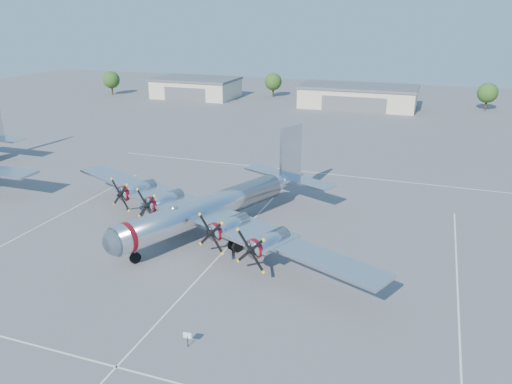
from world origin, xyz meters
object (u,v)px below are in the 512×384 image
(hangar_west, at_px, (196,88))
(hangar_center, at_px, (358,96))
(tree_west, at_px, (273,82))
(tree_east, at_px, (488,93))
(info_placard, at_px, (187,337))
(main_bomber_b29, at_px, (215,231))
(tree_far_west, at_px, (111,80))

(hangar_west, xyz_separation_m, hangar_center, (45.00, -0.00, -0.00))
(hangar_west, relative_size, tree_west, 3.40)
(tree_east, xyz_separation_m, info_placard, (-26.44, -106.39, -3.39))
(hangar_west, relative_size, info_placard, 19.03)
(hangar_center, height_order, tree_east, tree_east)
(hangar_west, xyz_separation_m, main_bomber_b29, (42.15, -81.23, -2.71))
(tree_west, relative_size, main_bomber_b29, 0.15)
(hangar_west, height_order, tree_east, tree_east)
(tree_east, bearing_deg, hangar_west, -175.40)
(hangar_west, bearing_deg, tree_east, 4.60)
(tree_far_west, height_order, info_placard, tree_far_west)
(hangar_center, bearing_deg, hangar_west, 180.00)
(hangar_center, relative_size, main_bomber_b29, 0.65)
(tree_east, height_order, info_placard, tree_east)
(hangar_west, bearing_deg, main_bomber_b29, -62.57)
(main_bomber_b29, bearing_deg, hangar_west, 140.94)
(tree_far_west, xyz_separation_m, main_bomber_b29, (67.15, -77.26, -4.22))
(main_bomber_b29, bearing_deg, tree_east, 92.88)
(hangar_center, xyz_separation_m, tree_far_west, (-70.00, -3.96, 1.51))
(hangar_center, distance_m, tree_east, 30.64)
(tree_west, xyz_separation_m, main_bomber_b29, (22.15, -89.26, -4.22))
(tree_far_west, bearing_deg, info_placard, -52.65)
(tree_far_west, relative_size, info_placard, 5.59)
(tree_far_west, bearing_deg, tree_east, 5.71)
(tree_far_west, distance_m, tree_east, 100.50)
(tree_far_west, bearing_deg, tree_west, 14.93)
(tree_east, distance_m, main_bomber_b29, 93.34)
(tree_east, bearing_deg, hangar_center, -168.62)
(tree_east, bearing_deg, info_placard, -103.96)
(hangar_west, relative_size, main_bomber_b29, 0.52)
(hangar_west, relative_size, tree_far_west, 3.40)
(tree_west, bearing_deg, main_bomber_b29, -76.06)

